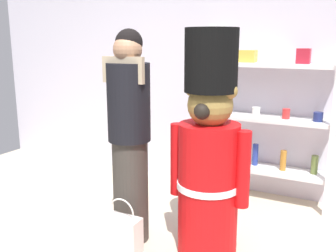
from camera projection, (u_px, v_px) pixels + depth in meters
name	position (u px, v px, depth m)	size (l,w,h in m)	color
back_wall	(220.00, 72.00, 4.28)	(6.40, 0.12, 2.60)	silver
merchandise_shelf	(271.00, 116.00, 3.89)	(1.24, 0.35, 1.80)	white
teddy_bear_guard	(209.00, 156.00, 2.89)	(0.64, 0.48, 1.73)	red
person_shopper	(129.00, 134.00, 3.08)	(0.36, 0.34, 1.73)	#38332D
shopping_bag	(122.00, 238.00, 2.91)	(0.30, 0.14, 0.50)	silver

